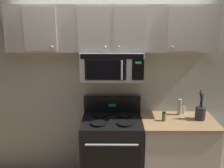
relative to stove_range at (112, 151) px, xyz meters
The scene contains 9 objects.
back_wall 0.95m from the stove_range, 90.00° to the left, with size 5.20×0.10×2.70m, color silver.
stove_range is the anchor object (origin of this frame).
over_range_microwave 1.11m from the stove_range, 90.14° to the left, with size 0.76×0.43×0.35m.
upper_cabinets 1.56m from the stove_range, 90.00° to the left, with size 2.50×0.36×0.55m.
counter_segment 0.84m from the stove_range, ahead, with size 0.93×0.65×0.90m.
utensil_crock_charcoal 1.23m from the stove_range, ahead, with size 0.13×0.13×0.38m.
salt_shaker 1.09m from the stove_range, 13.34° to the left, with size 0.04×0.04×0.10m.
pepper_mill 1.05m from the stove_range, 12.00° to the left, with size 0.05×0.05×0.21m, color #B7B2A8.
spice_jar 0.81m from the stove_range, ahead, with size 0.05×0.05×0.12m.
Camera 1 is at (0.03, -2.77, 2.21)m, focal length 43.72 mm.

